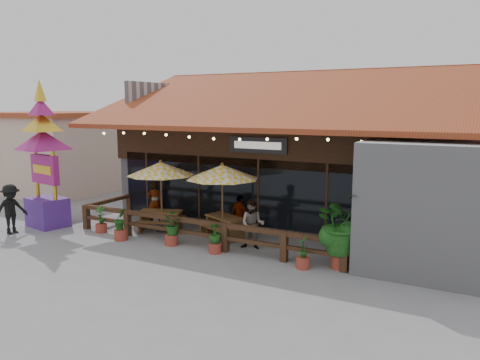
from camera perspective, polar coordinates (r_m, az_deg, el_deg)
The scene contains 19 objects.
ground at distance 15.11m, azimuth 0.82°, elevation -8.50°, with size 100.00×100.00×0.00m, color gray.
restaurant_building at distance 20.56m, azimuth 10.02°, elevation 2.32°, with size 15.50×14.73×6.09m.
patio_railing at distance 15.85m, azimuth -6.90°, elevation -5.41°, with size 10.00×2.60×0.92m.
neighbor_building at distance 28.76m, azimuth -20.73°, elevation 3.59°, with size 8.40×8.40×4.22m.
umbrella_left at distance 17.13m, azimuth -9.64°, elevation 1.33°, with size 2.63×2.63×2.63m.
umbrella_right at distance 15.80m, azimuth -2.17°, elevation 0.93°, with size 2.56×2.56×2.67m.
picnic_table_left at distance 17.53m, azimuth -9.63°, elevation -4.49°, with size 1.88×1.75×0.73m.
picnic_table_right at distance 16.36m, azimuth -1.75°, elevation -5.30°, with size 1.96×1.84×0.75m.
thai_sign_tower at distance 18.96m, azimuth -22.87°, elevation 4.06°, with size 2.58×2.58×5.95m.
tropical_plant at distance 13.44m, azimuth 12.41°, elevation -5.31°, with size 2.11×2.11×2.22m.
diner_a at distance 18.69m, azimuth -10.32°, elevation -2.66°, with size 0.59×0.39×1.63m, color #3A1F12.
diner_b at distance 15.00m, azimuth 1.54°, elevation -5.43°, with size 0.78×0.61×1.61m, color #3A1F12.
diner_c at distance 16.65m, azimuth -0.01°, elevation -4.30°, with size 0.84×0.35×1.43m, color #3A1F12.
pedestrian at distance 18.62m, azimuth -26.13°, elevation -3.22°, with size 1.16×0.67×1.80m, color black.
planter_a at distance 17.74m, azimuth -16.58°, elevation -4.84°, with size 0.40×0.40×0.99m.
planter_b at distance 16.55m, azimuth -14.36°, elevation -5.41°, with size 0.45×0.48×1.11m.
planter_c at distance 15.61m, azimuth -8.39°, elevation -5.71°, with size 0.73×0.66×1.08m.
planter_d at distance 14.67m, azimuth -3.07°, elevation -7.14°, with size 0.51×0.51×0.97m.
planter_e at distance 13.44m, azimuth 7.71°, elevation -8.98°, with size 0.40×0.40×0.97m.
Camera 1 is at (6.63, -12.80, 4.53)m, focal length 35.00 mm.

